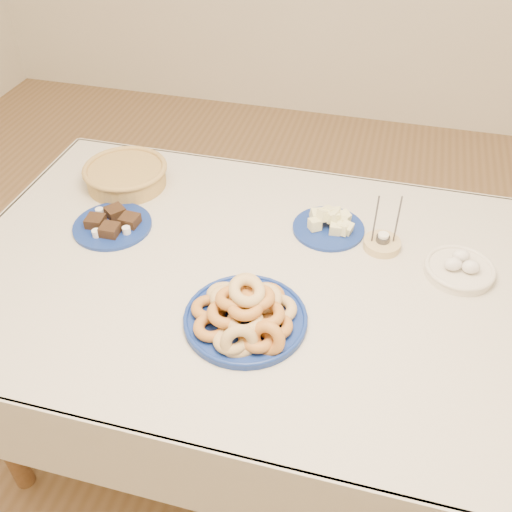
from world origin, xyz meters
name	(u,v)px	position (x,y,z in m)	size (l,w,h in m)	color
ground	(260,426)	(0.00, 0.00, 0.00)	(5.00, 5.00, 0.00)	brown
dining_table	(260,299)	(0.00, 0.00, 0.64)	(1.71, 1.11, 0.75)	brown
donut_platter	(246,313)	(0.01, -0.19, 0.79)	(0.39, 0.39, 0.14)	navy
melon_plate	(331,224)	(0.16, 0.24, 0.77)	(0.28, 0.28, 0.07)	navy
brownie_plate	(112,224)	(-0.48, 0.08, 0.76)	(0.29, 0.29, 0.04)	navy
wicker_basket	(126,175)	(-0.54, 0.31, 0.79)	(0.34, 0.34, 0.07)	olive
candle_holder	(382,243)	(0.31, 0.19, 0.77)	(0.13, 0.13, 0.18)	tan
egg_bowl	(459,268)	(0.53, 0.13, 0.77)	(0.23, 0.23, 0.06)	beige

